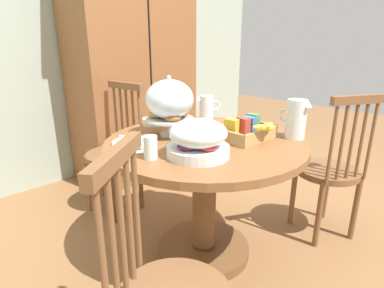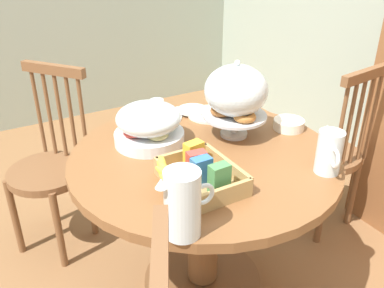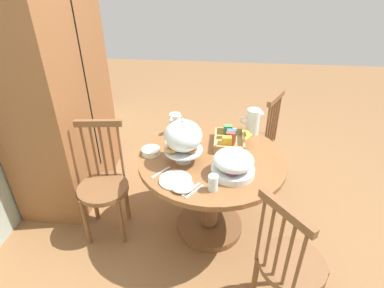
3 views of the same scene
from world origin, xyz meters
TOP-DOWN VIEW (x-y plane):
  - ground_plane at (0.00, 0.00)m, footprint 10.00×10.00m
  - wall_back at (0.00, 1.83)m, footprint 4.80×0.06m
  - wooden_armoire at (0.42, 1.50)m, footprint 1.18×0.60m
  - dining_table at (-0.04, 0.12)m, footprint 1.11×1.11m
  - windsor_chair_near_window at (0.71, -0.29)m, footprint 0.45×0.45m
  - windsor_chair_by_cabinet at (-0.13, 0.97)m, footprint 0.40×0.40m
  - pastry_stand_with_dome at (-0.12, 0.32)m, footprint 0.28×0.28m
  - fruit_platter_covered at (-0.25, -0.03)m, footprint 0.30×0.30m
  - orange_juice_pitcher at (0.35, -0.20)m, footprint 0.11×0.19m
  - milk_pitcher at (0.31, 0.45)m, footprint 0.17×0.11m
  - cereal_basket at (0.15, -0.02)m, footprint 0.32×0.30m
  - china_plate_large at (-0.36, 0.35)m, footprint 0.22×0.22m
  - china_plate_small at (-0.43, 0.29)m, footprint 0.15×0.15m
  - cereal_bowl at (-0.05, 0.58)m, footprint 0.14×0.14m
  - drinking_glass at (-0.43, 0.10)m, footprint 0.06×0.06m
  - table_knife at (-0.44, 0.23)m, footprint 0.15×0.11m
  - dinner_fork at (-0.46, 0.21)m, footprint 0.15×0.11m
  - soup_spoon at (-0.28, 0.46)m, footprint 0.15×0.11m

SIDE VIEW (x-z plane):
  - ground_plane at x=0.00m, z-range 0.00..0.00m
  - windsor_chair_near_window at x=0.71m, z-range -0.03..0.94m
  - windsor_chair_by_cabinet at x=-0.13m, z-range -0.03..0.94m
  - dining_table at x=-0.04m, z-range 0.14..0.88m
  - table_knife at x=-0.44m, z-range 0.74..0.75m
  - dinner_fork at x=-0.46m, z-range 0.74..0.75m
  - soup_spoon at x=-0.28m, z-range 0.74..0.75m
  - china_plate_large at x=-0.36m, z-range 0.74..0.75m
  - china_plate_small at x=-0.43m, z-range 0.75..0.76m
  - cereal_bowl at x=-0.05m, z-range 0.74..0.78m
  - cereal_basket at x=0.15m, z-range 0.73..0.85m
  - drinking_glass at x=-0.43m, z-range 0.74..0.85m
  - milk_pitcher at x=0.31m, z-range 0.73..0.90m
  - fruit_platter_covered at x=-0.25m, z-range 0.74..0.92m
  - orange_juice_pitcher at x=0.35m, z-range 0.73..0.95m
  - pastry_stand_with_dome at x=-0.12m, z-range 0.77..1.11m
  - wooden_armoire at x=0.42m, z-range 0.00..1.96m
  - wall_back at x=0.00m, z-range 0.00..2.60m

